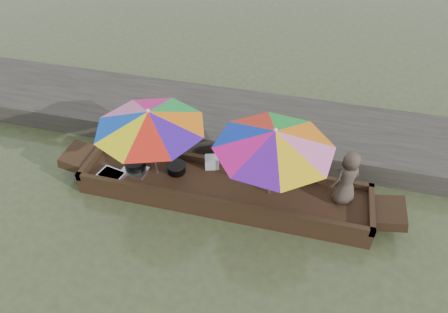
% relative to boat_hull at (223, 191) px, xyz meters
% --- Properties ---
extents(water, '(80.00, 80.00, 0.00)m').
position_rel_boat_hull_xyz_m(water, '(0.00, 0.00, -0.17)').
color(water, '#3C472C').
rests_on(water, ground).
extents(dock, '(22.00, 2.20, 0.50)m').
position_rel_boat_hull_xyz_m(dock, '(0.00, 2.20, 0.08)').
color(dock, '#2D2B26').
rests_on(dock, ground).
extents(boat_hull, '(5.69, 1.20, 0.35)m').
position_rel_boat_hull_xyz_m(boat_hull, '(0.00, 0.00, 0.00)').
color(boat_hull, '#352012').
rests_on(boat_hull, water).
extents(cooking_pot, '(0.42, 0.42, 0.22)m').
position_rel_boat_hull_xyz_m(cooking_pot, '(-1.83, -0.00, 0.29)').
color(cooking_pot, black).
rests_on(cooking_pot, boat_hull).
extents(tray_crayfish, '(0.57, 0.45, 0.09)m').
position_rel_boat_hull_xyz_m(tray_crayfish, '(-2.21, -0.34, 0.22)').
color(tray_crayfish, silver).
rests_on(tray_crayfish, boat_hull).
extents(tray_scallop, '(0.55, 0.41, 0.06)m').
position_rel_boat_hull_xyz_m(tray_scallop, '(-1.82, -0.09, 0.21)').
color(tray_scallop, silver).
rests_on(tray_scallop, boat_hull).
extents(charcoal_grill, '(0.37, 0.37, 0.17)m').
position_rel_boat_hull_xyz_m(charcoal_grill, '(-1.00, 0.13, 0.26)').
color(charcoal_grill, black).
rests_on(charcoal_grill, boat_hull).
extents(supply_bag, '(0.33, 0.29, 0.26)m').
position_rel_boat_hull_xyz_m(supply_bag, '(-0.34, 0.45, 0.30)').
color(supply_bag, silver).
rests_on(supply_bag, boat_hull).
extents(vendor, '(0.67, 0.63, 1.14)m').
position_rel_boat_hull_xyz_m(vendor, '(2.27, 0.17, 0.75)').
color(vendor, '#473C31').
rests_on(vendor, boat_hull).
extents(umbrella_bow, '(2.20, 2.20, 1.55)m').
position_rel_boat_hull_xyz_m(umbrella_bow, '(-1.37, 0.00, 0.95)').
color(umbrella_bow, orange).
rests_on(umbrella_bow, boat_hull).
extents(umbrella_stern, '(2.64, 2.64, 1.55)m').
position_rel_boat_hull_xyz_m(umbrella_stern, '(0.91, 0.00, 0.95)').
color(umbrella_stern, orange).
rests_on(umbrella_stern, boat_hull).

